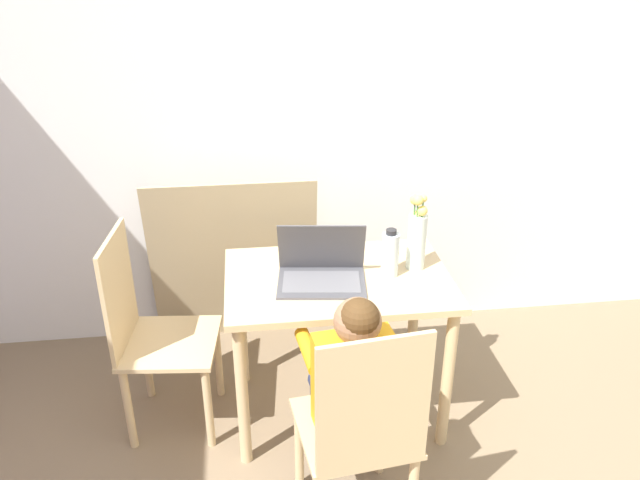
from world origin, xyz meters
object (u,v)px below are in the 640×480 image
(water_bottle, at_px, (390,254))
(laptop, at_px, (321,268))
(chair_occupied, at_px, (361,431))
(person_seated, at_px, (351,378))
(flower_vase, at_px, (417,235))
(chair_spare, at_px, (152,333))

(water_bottle, bearing_deg, laptop, -178.05)
(chair_occupied, bearing_deg, water_bottle, -116.75)
(person_seated, height_order, laptop, person_seated)
(flower_vase, height_order, water_bottle, flower_vase)
(chair_spare, xyz_separation_m, person_seated, (0.77, -0.56, 0.13))
(person_seated, relative_size, laptop, 2.47)
(flower_vase, xyz_separation_m, water_bottle, (-0.13, -0.05, -0.06))
(chair_spare, bearing_deg, person_seated, -120.40)
(person_seated, xyz_separation_m, flower_vase, (0.38, 0.58, 0.27))
(chair_occupied, bearing_deg, chair_spare, -48.38)
(chair_spare, relative_size, laptop, 2.39)
(laptop, xyz_separation_m, flower_vase, (0.42, 0.06, 0.10))
(chair_occupied, height_order, water_bottle, chair_occupied)
(laptop, height_order, water_bottle, laptop)
(person_seated, distance_m, laptop, 0.55)
(chair_occupied, distance_m, chair_spare, 1.05)
(chair_spare, relative_size, person_seated, 0.97)
(chair_occupied, height_order, laptop, laptop)
(chair_occupied, xyz_separation_m, water_bottle, (0.24, 0.66, 0.34))
(chair_occupied, relative_size, chair_spare, 1.00)
(person_seated, bearing_deg, laptop, -92.51)
(person_seated, bearing_deg, chair_occupied, 90.00)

